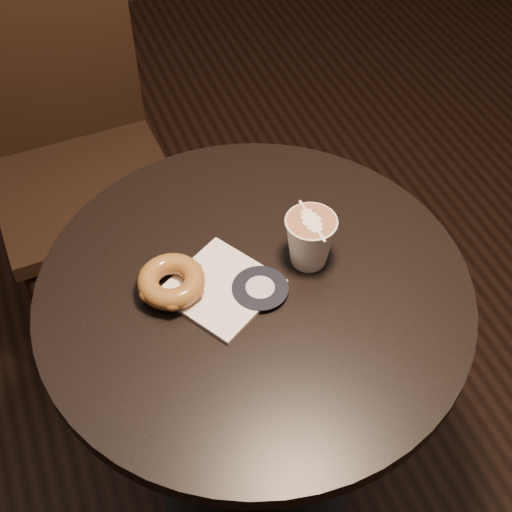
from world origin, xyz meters
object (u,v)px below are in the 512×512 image
object	(u,v)px
chair	(65,127)
pastry_bag	(222,288)
doughnut	(171,281)
cafe_table	(254,355)
latte_cup	(310,241)

from	to	relation	value
chair	pastry_bag	world-z (taller)	chair
pastry_bag	doughnut	xyz separation A→B (m)	(-0.07, 0.03, 0.02)
cafe_table	latte_cup	xyz separation A→B (m)	(0.10, 0.02, 0.25)
doughnut	latte_cup	distance (m)	0.23
pastry_bag	latte_cup	xyz separation A→B (m)	(0.15, 0.01, 0.04)
cafe_table	pastry_bag	distance (m)	0.21
chair	pastry_bag	bearing A→B (deg)	-81.10
chair	doughnut	size ratio (longest dim) A/B	9.73
chair	cafe_table	bearing A→B (deg)	-77.50
cafe_table	pastry_bag	size ratio (longest dim) A/B	4.98
latte_cup	doughnut	bearing A→B (deg)	175.43
chair	latte_cup	world-z (taller)	chair
cafe_table	doughnut	distance (m)	0.26
latte_cup	chair	bearing A→B (deg)	112.24
pastry_bag	doughnut	distance (m)	0.08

